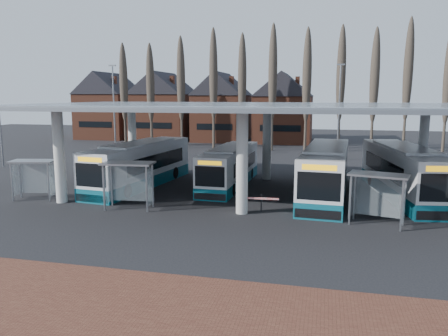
% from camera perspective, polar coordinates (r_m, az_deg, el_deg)
% --- Properties ---
extents(ground, '(140.00, 140.00, 0.00)m').
position_cam_1_polar(ground, '(23.76, 1.19, -7.47)').
color(ground, black).
rests_on(ground, ground).
extents(station_canopy, '(32.00, 16.00, 6.34)m').
position_cam_1_polar(station_canopy, '(30.62, 4.34, 7.13)').
color(station_canopy, silver).
rests_on(station_canopy, ground).
extents(poplar_row, '(45.10, 1.10, 14.50)m').
position_cam_1_polar(poplar_row, '(55.47, 8.41, 11.29)').
color(poplar_row, '#473D33').
rests_on(poplar_row, ground).
extents(townhouse_row, '(36.80, 10.30, 12.25)m').
position_cam_1_polar(townhouse_row, '(69.32, -4.10, 8.64)').
color(townhouse_row, brown).
rests_on(townhouse_row, ground).
extents(lamp_post_a, '(0.80, 0.16, 10.17)m').
position_cam_1_polar(lamp_post_a, '(49.73, -14.16, 7.36)').
color(lamp_post_a, slate).
rests_on(lamp_post_a, ground).
extents(lamp_post_b, '(0.80, 0.16, 10.17)m').
position_cam_1_polar(lamp_post_b, '(48.29, 14.78, 7.28)').
color(lamp_post_b, slate).
rests_on(lamp_post_b, ground).
extents(bus_0, '(3.99, 12.44, 3.39)m').
position_cam_1_polar(bus_0, '(34.23, -10.86, 0.36)').
color(bus_0, silver).
rests_on(bus_0, ground).
extents(bus_1, '(2.64, 10.91, 3.01)m').
position_cam_1_polar(bus_1, '(33.81, 0.78, 0.11)').
color(bus_1, silver).
rests_on(bus_1, ground).
extents(bus_2, '(3.47, 12.87, 3.54)m').
position_cam_1_polar(bus_2, '(30.99, 13.14, -0.54)').
color(bus_2, silver).
rests_on(bus_2, ground).
extents(bus_3, '(4.57, 12.88, 3.51)m').
position_cam_1_polar(bus_3, '(32.52, 22.39, -0.57)').
color(bus_3, silver).
rests_on(bus_3, ground).
extents(shelter_0, '(3.08, 1.98, 2.65)m').
position_cam_1_polar(shelter_0, '(31.89, -23.51, -0.33)').
color(shelter_0, gray).
rests_on(shelter_0, ground).
extents(shelter_1, '(3.26, 1.86, 2.90)m').
position_cam_1_polar(shelter_1, '(27.43, -12.29, -0.86)').
color(shelter_1, gray).
rests_on(shelter_1, ground).
extents(shelter_2, '(3.31, 2.22, 2.81)m').
position_cam_1_polar(shelter_2, '(24.85, 19.51, -2.40)').
color(shelter_2, gray).
rests_on(shelter_2, ground).
extents(barrier, '(2.18, 0.65, 1.09)m').
position_cam_1_polar(barrier, '(25.91, 4.79, -4.13)').
color(barrier, black).
rests_on(barrier, ground).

